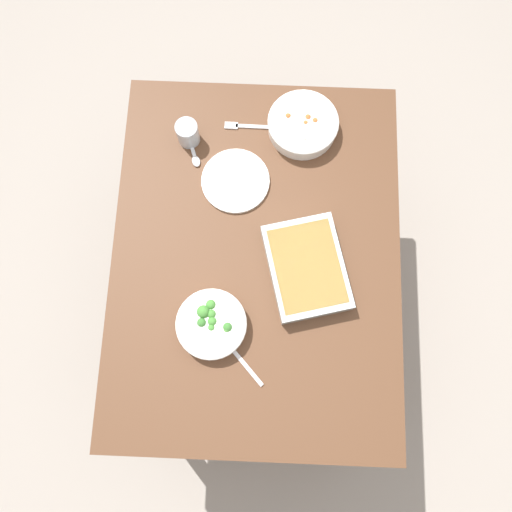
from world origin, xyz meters
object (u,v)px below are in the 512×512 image
object	(u,v)px
side_plate	(235,181)
spoon_by_stew	(305,140)
drink_cup	(188,134)
stew_bowl	(303,125)
spoon_spare	(193,150)
fork_on_table	(247,126)
baking_dish	(306,268)
spoon_by_broccoli	(237,356)
broccoli_bowl	(212,324)

from	to	relation	value
side_plate	spoon_by_stew	size ratio (longest dim) A/B	1.26
spoon_by_stew	drink_cup	bearing A→B (deg)	-88.70
stew_bowl	side_plate	xyz separation A→B (m)	(0.19, -0.21, -0.03)
spoon_spare	fork_on_table	world-z (taller)	spoon_spare
baking_dish	fork_on_table	distance (m)	0.52
spoon_spare	fork_on_table	distance (m)	0.20
spoon_by_stew	spoon_by_broccoli	size ratio (longest dim) A/B	1.23
drink_cup	stew_bowl	bearing A→B (deg)	97.72
spoon_by_stew	spoon_by_broccoli	distance (m)	0.73
stew_bowl	drink_cup	size ratio (longest dim) A/B	2.72
spoon_spare	fork_on_table	bearing A→B (deg)	118.24
drink_cup	fork_on_table	world-z (taller)	drink_cup
broccoli_bowl	spoon_by_stew	size ratio (longest dim) A/B	1.21
broccoli_bowl	spoon_by_stew	world-z (taller)	broccoli_bowl
side_plate	fork_on_table	world-z (taller)	side_plate
drink_cup	fork_on_table	xyz separation A→B (m)	(-0.05, 0.19, -0.04)
stew_bowl	spoon_spare	xyz separation A→B (m)	(0.09, -0.36, -0.03)
drink_cup	spoon_by_broccoli	distance (m)	0.72
broccoli_bowl	spoon_by_stew	xyz separation A→B (m)	(-0.62, 0.27, -0.03)
spoon_spare	spoon_by_broccoli	bearing A→B (deg)	15.29
stew_bowl	side_plate	world-z (taller)	stew_bowl
drink_cup	side_plate	bearing A→B (deg)	48.12
baking_dish	side_plate	world-z (taller)	baking_dish
broccoli_bowl	side_plate	size ratio (longest dim) A/B	0.96
spoon_by_stew	baking_dish	bearing A→B (deg)	1.13
broccoli_bowl	stew_bowl	bearing A→B (deg)	158.60
spoon_by_stew	spoon_by_broccoli	bearing A→B (deg)	-15.03
side_plate	spoon_by_broccoli	bearing A→B (deg)	3.46
spoon_by_stew	spoon_spare	size ratio (longest dim) A/B	1.02
side_plate	spoon_by_stew	world-z (taller)	side_plate
broccoli_bowl	spoon_by_broccoli	distance (m)	0.12
baking_dish	fork_on_table	bearing A→B (deg)	-157.11
side_plate	spoon_by_broccoli	size ratio (longest dim) A/B	1.56
fork_on_table	spoon_spare	bearing A→B (deg)	-61.76
broccoli_bowl	spoon_by_stew	bearing A→B (deg)	156.44
drink_cup	spoon_by_stew	bearing A→B (deg)	91.30
spoon_by_stew	spoon_spare	world-z (taller)	same
drink_cup	spoon_by_broccoli	bearing A→B (deg)	15.53
spoon_by_broccoli	spoon_spare	bearing A→B (deg)	-164.71
drink_cup	spoon_by_broccoli	xyz separation A→B (m)	(0.69, 0.19, -0.03)
broccoli_bowl	fork_on_table	xyz separation A→B (m)	(-0.66, 0.07, -0.03)
broccoli_bowl	baking_dish	world-z (taller)	broccoli_bowl
broccoli_bowl	fork_on_table	distance (m)	0.66
spoon_by_stew	fork_on_table	world-z (taller)	spoon_by_stew
drink_cup	spoon_by_broccoli	world-z (taller)	drink_cup
drink_cup	side_plate	xyz separation A→B (m)	(0.14, 0.16, -0.03)
baking_dish	spoon_by_broccoli	xyz separation A→B (m)	(0.27, -0.20, -0.03)
stew_bowl	drink_cup	distance (m)	0.37
spoon_by_stew	spoon_spare	distance (m)	0.37
baking_dish	spoon_spare	xyz separation A→B (m)	(-0.39, -0.38, -0.03)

